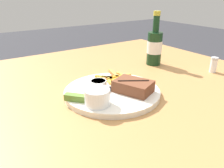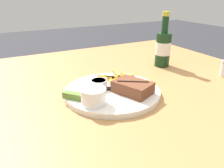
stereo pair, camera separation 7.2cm
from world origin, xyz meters
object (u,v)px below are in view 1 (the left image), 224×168
fork_utensil (107,80)px  salt_shaker (214,65)px  coleslaw_cup (97,96)px  dipping_sauce_cup (98,84)px  steak_portion (133,86)px  dinner_plate (112,92)px  pickle_spear (76,98)px  knife_utensil (124,88)px  beer_bottle (154,46)px

fork_utensil → salt_shaker: 0.47m
coleslaw_cup → dipping_sauce_cup: coleslaw_cup is taller
steak_portion → dinner_plate: bearing=-137.0°
dinner_plate → steak_portion: 0.08m
pickle_spear → knife_utensil: bearing=86.5°
coleslaw_cup → fork_utensil: bearing=138.8°
pickle_spear → salt_shaker: salt_shaker is taller
dinner_plate → salt_shaker: size_ratio=4.90×
steak_portion → pickle_spear: (-0.05, -0.18, -0.01)m
pickle_spear → knife_utensil: 0.17m
fork_utensil → salt_shaker: salt_shaker is taller
fork_utensil → coleslaw_cup: bearing=-19.9°
dinner_plate → steak_portion: size_ratio=2.27×
dinner_plate → salt_shaker: (0.06, 0.48, 0.02)m
dinner_plate → coleslaw_cup: size_ratio=4.31×
pickle_spear → dinner_plate: bearing=92.5°
dipping_sauce_cup → steak_portion: bearing=45.1°
dinner_plate → fork_utensil: (-0.08, 0.03, 0.01)m
coleslaw_cup → salt_shaker: coleslaw_cup is taller
steak_portion → salt_shaker: size_ratio=2.16×
steak_portion → dipping_sauce_cup: size_ratio=2.56×
dipping_sauce_cup → salt_shaker: size_ratio=0.84×
pickle_spear → dipping_sauce_cup: bearing=109.8°
coleslaw_cup → fork_utensil: (-0.14, 0.12, -0.03)m
steak_portion → salt_shaker: 0.43m
dinner_plate → pickle_spear: 0.14m
steak_portion → pickle_spear: steak_portion is taller
dipping_sauce_cup → fork_utensil: 0.08m
dipping_sauce_cup → salt_shaker: salt_shaker is taller
steak_portion → fork_utensil: 0.13m
steak_portion → fork_utensil: steak_portion is taller
beer_bottle → salt_shaker: 0.26m
coleslaw_cup → beer_bottle: (-0.23, 0.44, 0.04)m
knife_utensil → coleslaw_cup: bearing=-140.9°
steak_portion → dipping_sauce_cup: bearing=-134.9°
dipping_sauce_cup → fork_utensil: dipping_sauce_cup is taller
dinner_plate → salt_shaker: bearing=82.9°
dipping_sauce_cup → fork_utensil: (-0.05, 0.06, -0.01)m
coleslaw_cup → beer_bottle: beer_bottle is taller
dipping_sauce_cup → knife_utensil: 0.09m
fork_utensil → knife_utensil: bearing=26.6°
dinner_plate → knife_utensil: (0.02, 0.04, 0.01)m
knife_utensil → salt_shaker: (0.04, 0.44, 0.01)m
coleslaw_cup → steak_portion: bearing=94.5°
dinner_plate → beer_bottle: size_ratio=1.32×
steak_portion → knife_utensil: (-0.04, -0.01, -0.02)m
fork_utensil → beer_bottle: size_ratio=0.54×
knife_utensil → fork_utensil: bearing=115.3°
knife_utensil → salt_shaker: bearing=14.3°
dipping_sauce_cup → salt_shaker: (0.09, 0.51, -0.00)m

